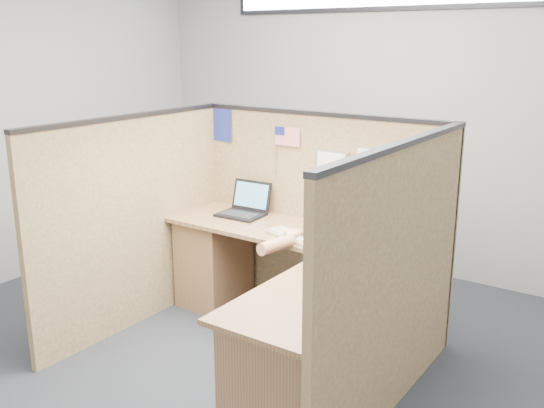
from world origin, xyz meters
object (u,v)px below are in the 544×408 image
Objects in this scene: keyboard at (294,237)px; mouse at (293,237)px; l_desk at (286,300)px; laptop at (246,207)px.

mouse is at bearing -52.37° from keyboard.
mouse is at bearing 110.45° from l_desk.
laptop is 0.69m from keyboard.
keyboard reaches higher than l_desk.
mouse reaches higher than keyboard.
l_desk is 4.02× the size of keyboard.
l_desk is 16.13× the size of mouse.
l_desk is at bearing -52.80° from keyboard.
laptop is at bearing 171.97° from keyboard.
mouse reaches higher than l_desk.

